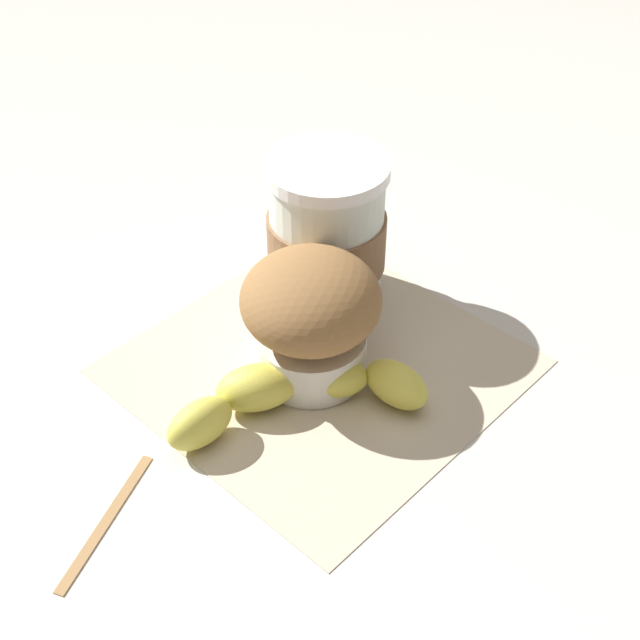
{
  "coord_description": "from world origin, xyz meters",
  "views": [
    {
      "loc": [
        0.35,
        -0.32,
        0.46
      ],
      "look_at": [
        0.0,
        0.0,
        0.05
      ],
      "focal_mm": 50.0,
      "sensor_mm": 36.0,
      "label": 1
    }
  ],
  "objects": [
    {
      "name": "wooden_stirrer",
      "position": [
        0.01,
        -0.19,
        0.0
      ],
      "size": [
        0.06,
        0.1,
        0.0
      ],
      "primitive_type": "cube",
      "rotation": [
        0.0,
        0.0,
        5.19
      ],
      "color": "#9E7547",
      "rests_on": "ground_plane"
    },
    {
      "name": "muffin",
      "position": [
        0.0,
        -0.01,
        0.06
      ],
      "size": [
        0.1,
        0.1,
        0.1
      ],
      "color": "white",
      "rests_on": "paper_napkin"
    },
    {
      "name": "ground_plane",
      "position": [
        0.0,
        0.0,
        0.0
      ],
      "size": [
        3.0,
        3.0,
        0.0
      ],
      "primitive_type": "plane",
      "color": "beige"
    },
    {
      "name": "banana",
      "position": [
        0.02,
        -0.04,
        0.02
      ],
      "size": [
        0.12,
        0.16,
        0.03
      ],
      "color": "#D6CC4C",
      "rests_on": "paper_napkin"
    },
    {
      "name": "coffee_cup",
      "position": [
        -0.06,
        0.06,
        0.06
      ],
      "size": [
        0.09,
        0.09,
        0.12
      ],
      "color": "silver",
      "rests_on": "paper_napkin"
    },
    {
      "name": "paper_napkin",
      "position": [
        0.0,
        0.0,
        0.0
      ],
      "size": [
        0.27,
        0.27,
        0.0
      ],
      "primitive_type": "cube",
      "rotation": [
        0.0,
        0.0,
        0.07
      ],
      "color": "beige",
      "rests_on": "ground_plane"
    }
  ]
}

